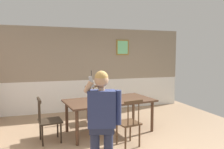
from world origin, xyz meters
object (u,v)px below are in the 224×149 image
chair_near_window (48,120)px  chair_by_doorway (95,104)px  chair_at_table_head (129,123)px  person_figure (102,117)px  dining_table (110,103)px

chair_near_window → chair_by_doorway: chair_by_doorway is taller
chair_at_table_head → chair_near_window: bearing=143.7°
chair_near_window → chair_at_table_head: chair_at_table_head is taller
chair_near_window → person_figure: bearing=18.0°
chair_near_window → chair_at_table_head: size_ratio=0.98×
chair_near_window → chair_at_table_head: 1.67m
chair_at_table_head → person_figure: (-0.78, -0.86, 0.42)m
dining_table → chair_near_window: size_ratio=2.32×
dining_table → chair_at_table_head: bearing=-81.8°
chair_near_window → chair_by_doorway: 1.67m
dining_table → chair_at_table_head: chair_at_table_head is taller
chair_at_table_head → person_figure: size_ratio=0.60×
dining_table → chair_near_window: 1.42m
chair_near_window → person_figure: 1.78m
dining_table → chair_near_window: (-1.39, -0.20, -0.23)m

